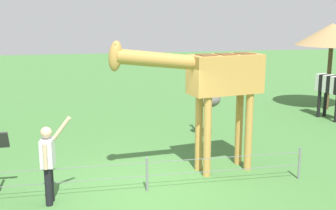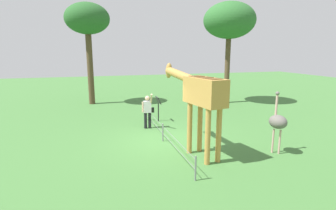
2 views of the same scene
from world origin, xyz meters
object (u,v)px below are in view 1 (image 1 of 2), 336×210
zebra (334,87)px  shade_hut_far (332,35)px  ostrich (209,99)px  visitor (48,160)px  giraffe (214,81)px

zebra → shade_hut_far: shade_hut_far is taller
ostrich → visitor: bearing=40.7°
giraffe → ostrich: size_ratio=1.63×
ostrich → shade_hut_far: bearing=-153.7°
giraffe → zebra: giraffe is taller
giraffe → zebra: 6.94m
giraffe → shade_hut_far: (-6.30, -5.50, 0.68)m
ostrich → zebra: bearing=-165.6°
giraffe → visitor: 4.05m
giraffe → zebra: (-5.58, -3.98, -1.02)m
zebra → giraffe: bearing=35.5°
zebra → ostrich: ostrich is taller
visitor → shade_hut_far: bearing=-146.7°
visitor → ostrich: 5.80m
visitor → zebra: (-9.27, -5.03, 0.26)m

